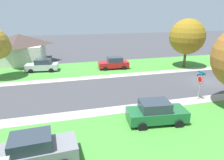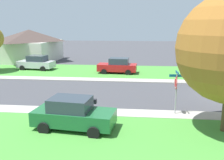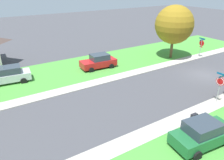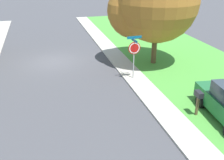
# 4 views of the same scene
# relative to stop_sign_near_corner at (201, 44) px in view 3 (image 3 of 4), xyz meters

# --- Properties ---
(ground_plane) EXTENTS (120.00, 120.00, 0.00)m
(ground_plane) POSITION_rel_stop_sign_near_corner_xyz_m (-4.36, 4.75, -1.88)
(ground_plane) COLOR #424247
(sidewalk_east) EXTENTS (1.40, 56.00, 0.10)m
(sidewalk_east) POSITION_rel_stop_sign_near_corner_xyz_m (0.34, 16.75, -1.83)
(sidewalk_east) COLOR #ADA89E
(sidewalk_east) RESTS_ON ground
(lawn_east) EXTENTS (8.00, 56.00, 0.08)m
(lawn_east) POSITION_rel_stop_sign_near_corner_xyz_m (5.04, 16.75, -1.84)
(lawn_east) COLOR #479338
(lawn_east) RESTS_ON ground
(sidewalk_west) EXTENTS (1.40, 56.00, 0.10)m
(sidewalk_west) POSITION_rel_stop_sign_near_corner_xyz_m (-9.06, 16.75, -1.83)
(sidewalk_west) COLOR #ADA89E
(sidewalk_west) RESTS_ON ground
(stop_sign_near_corner) EXTENTS (0.92, 0.92, 2.77)m
(stop_sign_near_corner) POSITION_rel_stop_sign_near_corner_xyz_m (0.00, 0.00, 0.00)
(stop_sign_near_corner) COLOR #9E9EA3
(stop_sign_near_corner) RESTS_ON ground
(stop_sign_far_corner) EXTENTS (0.92, 0.92, 2.77)m
(stop_sign_far_corner) POSITION_rel_stop_sign_near_corner_xyz_m (-8.91, 9.30, 0.01)
(stop_sign_far_corner) COLOR #9E9EA3
(stop_sign_far_corner) RESTS_ON ground
(car_silver_near_corner) EXTENTS (2.43, 4.49, 1.76)m
(car_silver_near_corner) POSITION_rel_stop_sign_near_corner_xyz_m (5.21, 23.78, -1.00)
(car_silver_near_corner) COLOR silver
(car_silver_near_corner) RESTS_ON ground
(car_red_driveway_right) EXTENTS (2.25, 4.41, 1.76)m
(car_red_driveway_right) POSITION_rel_stop_sign_near_corner_xyz_m (3.92, 13.87, -1.00)
(car_red_driveway_right) COLOR red
(car_red_driveway_right) RESTS_ON ground
(car_green_across_road) EXTENTS (2.41, 4.48, 1.76)m
(car_green_across_road) POSITION_rel_stop_sign_near_corner_xyz_m (-11.70, 15.00, -1.00)
(car_green_across_road) COLOR #1E6033
(car_green_across_road) RESTS_ON ground
(tree_sidewalk_near) EXTENTS (5.40, 5.03, 7.08)m
(tree_sidewalk_near) POSITION_rel_stop_sign_near_corner_xyz_m (2.34, 3.31, 2.52)
(tree_sidewalk_near) COLOR brown
(tree_sidewalk_near) RESTS_ON ground
(mailbox) EXTENTS (0.27, 0.49, 1.31)m
(mailbox) POSITION_rel_stop_sign_near_corner_xyz_m (-10.34, 14.20, -0.87)
(mailbox) COLOR brown
(mailbox) RESTS_ON ground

